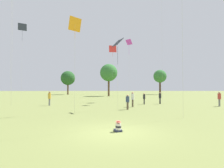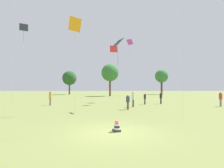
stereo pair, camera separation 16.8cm
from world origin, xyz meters
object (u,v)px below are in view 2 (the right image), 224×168
at_px(person_standing_4, 133,98).
at_px(person_standing_0, 50,97).
at_px(person_standing_2, 145,98).
at_px(kite_2, 75,26).
at_px(distant_tree_1, 162,76).
at_px(kite_5, 24,29).
at_px(kite_4, 118,44).
at_px(seated_toddler, 117,127).
at_px(kite_6, 130,44).
at_px(person_standing_3, 161,97).
at_px(distant_tree_0, 110,73).
at_px(person_standing_6, 221,98).
at_px(person_standing_5, 128,101).
at_px(kite_1, 114,50).
at_px(distant_tree_2, 69,78).

bearing_deg(person_standing_4, person_standing_0, 178.25).
bearing_deg(person_standing_2, kite_2, 112.65).
bearing_deg(person_standing_4, distant_tree_1, 78.20).
bearing_deg(kite_5, kite_2, -34.71).
distance_m(person_standing_4, distant_tree_1, 46.67).
bearing_deg(person_standing_4, kite_4, -114.95).
xyz_separation_m(person_standing_2, distant_tree_1, (14.25, 39.97, 5.73)).
bearing_deg(seated_toddler, person_standing_2, 59.92).
relative_size(person_standing_0, kite_6, 0.17).
xyz_separation_m(person_standing_3, kite_5, (-22.89, 6.57, 12.00)).
distance_m(seated_toddler, distant_tree_0, 42.42).
bearing_deg(person_standing_6, distant_tree_0, 41.04).
bearing_deg(person_standing_5, person_standing_6, -33.71).
height_order(person_standing_2, person_standing_6, person_standing_6).
xyz_separation_m(kite_4, kite_5, (-16.42, 13.59, 6.21)).
xyz_separation_m(person_standing_5, kite_4, (-1.06, -0.37, 5.88)).
relative_size(seated_toddler, person_standing_4, 0.32).
bearing_deg(person_standing_5, person_standing_2, 15.20).
relative_size(person_standing_6, distant_tree_0, 0.19).
distance_m(kite_1, distant_tree_1, 39.06).
xyz_separation_m(person_standing_6, distant_tree_1, (5.53, 42.88, 5.60)).
bearing_deg(person_standing_0, kite_1, -104.23).
xyz_separation_m(person_standing_6, distant_tree_2, (-28.49, 43.22, 4.95)).
height_order(person_standing_0, kite_2, kite_2).
bearing_deg(kite_1, kite_6, 40.72).
height_order(kite_5, kite_6, kite_5).
distance_m(kite_2, distant_tree_2, 50.13).
bearing_deg(kite_2, seated_toddler, 119.94).
distance_m(person_standing_2, kite_1, 10.59).
bearing_deg(distant_tree_2, person_standing_3, -60.70).
height_order(kite_2, kite_6, kite_6).
bearing_deg(distant_tree_0, distant_tree_2, 137.75).
distance_m(kite_2, kite_6, 15.70).
bearing_deg(kite_4, person_standing_3, 155.00).
bearing_deg(person_standing_3, seated_toddler, 36.83).
bearing_deg(person_standing_3, person_standing_2, -13.04).
bearing_deg(person_standing_2, distant_tree_2, 2.49).
bearing_deg(person_standing_4, kite_1, 112.16).
distance_m(person_standing_0, person_standing_4, 10.68).
distance_m(person_standing_5, distant_tree_1, 49.36).
distance_m(kite_1, distant_tree_0, 21.20).
height_order(person_standing_5, distant_tree_2, distant_tree_2).
relative_size(person_standing_5, kite_2, 0.18).
bearing_deg(person_standing_0, kite_6, -111.87).
height_order(person_standing_3, kite_6, kite_6).
relative_size(person_standing_5, person_standing_6, 0.87).
xyz_separation_m(person_standing_2, distant_tree_0, (-4.81, 26.72, 5.85)).
bearing_deg(kite_5, person_standing_5, -20.19).
bearing_deg(person_standing_3, person_standing_0, -21.48).
relative_size(person_standing_3, person_standing_5, 1.08).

